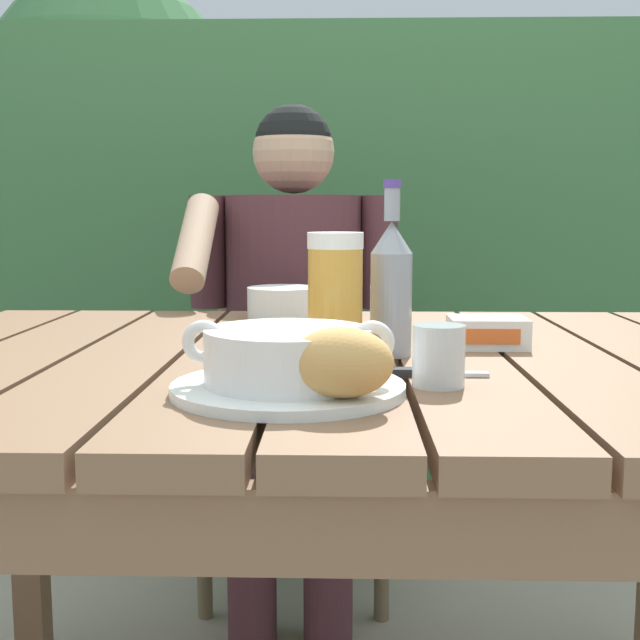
{
  "coord_description": "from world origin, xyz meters",
  "views": [
    {
      "loc": [
        -0.0,
        -1.16,
        0.96
      ],
      "look_at": [
        -0.03,
        -0.16,
        0.83
      ],
      "focal_mm": 46.25,
      "sensor_mm": 36.0,
      "label": 1
    }
  ],
  "objects_px": {
    "serving_plate": "(291,388)",
    "beer_bottle": "(393,285)",
    "water_glass_small": "(441,356)",
    "person_eating": "(293,320)",
    "chair_near_diner": "(299,398)",
    "butter_tub": "(490,332)",
    "table_knife": "(415,373)",
    "beer_glass": "(337,296)",
    "soup_bowl": "(291,355)",
    "diner_bowl": "(284,302)",
    "bread_roll": "(344,363)"
  },
  "relations": [
    {
      "from": "table_knife",
      "to": "diner_bowl",
      "type": "xyz_separation_m",
      "value": [
        -0.2,
        0.56,
        0.02
      ]
    },
    {
      "from": "chair_near_diner",
      "to": "water_glass_small",
      "type": "height_order",
      "value": "chair_near_diner"
    },
    {
      "from": "bread_roll",
      "to": "water_glass_small",
      "type": "height_order",
      "value": "bread_roll"
    },
    {
      "from": "soup_bowl",
      "to": "beer_glass",
      "type": "bearing_deg",
      "value": 76.52
    },
    {
      "from": "table_knife",
      "to": "diner_bowl",
      "type": "relative_size",
      "value": 1.14
    },
    {
      "from": "chair_near_diner",
      "to": "table_knife",
      "type": "height_order",
      "value": "chair_near_diner"
    },
    {
      "from": "butter_tub",
      "to": "table_knife",
      "type": "height_order",
      "value": "butter_tub"
    },
    {
      "from": "serving_plate",
      "to": "table_knife",
      "type": "xyz_separation_m",
      "value": [
        0.15,
        0.1,
        -0.0
      ]
    },
    {
      "from": "bread_roll",
      "to": "butter_tub",
      "type": "relative_size",
      "value": 1.01
    },
    {
      "from": "beer_bottle",
      "to": "diner_bowl",
      "type": "height_order",
      "value": "beer_bottle"
    },
    {
      "from": "bread_roll",
      "to": "butter_tub",
      "type": "xyz_separation_m",
      "value": [
        0.22,
        0.39,
        -0.03
      ]
    },
    {
      "from": "beer_glass",
      "to": "table_knife",
      "type": "xyz_separation_m",
      "value": [
        0.1,
        -0.11,
        -0.08
      ]
    },
    {
      "from": "bread_roll",
      "to": "table_knife",
      "type": "distance_m",
      "value": 0.2
    },
    {
      "from": "chair_near_diner",
      "to": "beer_bottle",
      "type": "relative_size",
      "value": 3.83
    },
    {
      "from": "chair_near_diner",
      "to": "beer_glass",
      "type": "height_order",
      "value": "chair_near_diner"
    },
    {
      "from": "butter_tub",
      "to": "diner_bowl",
      "type": "bearing_deg",
      "value": 134.69
    },
    {
      "from": "chair_near_diner",
      "to": "table_knife",
      "type": "xyz_separation_m",
      "value": [
        0.2,
        -1.09,
        0.29
      ]
    },
    {
      "from": "serving_plate",
      "to": "beer_bottle",
      "type": "height_order",
      "value": "beer_bottle"
    },
    {
      "from": "serving_plate",
      "to": "butter_tub",
      "type": "relative_size",
      "value": 2.31
    },
    {
      "from": "serving_plate",
      "to": "table_knife",
      "type": "height_order",
      "value": "serving_plate"
    },
    {
      "from": "beer_bottle",
      "to": "table_knife",
      "type": "xyz_separation_m",
      "value": [
        0.02,
        -0.15,
        -0.1
      ]
    },
    {
      "from": "chair_near_diner",
      "to": "table_knife",
      "type": "relative_size",
      "value": 6.11
    },
    {
      "from": "table_knife",
      "to": "diner_bowl",
      "type": "bearing_deg",
      "value": 109.9
    },
    {
      "from": "serving_plate",
      "to": "beer_glass",
      "type": "height_order",
      "value": "beer_glass"
    },
    {
      "from": "table_knife",
      "to": "chair_near_diner",
      "type": "bearing_deg",
      "value": 100.49
    },
    {
      "from": "table_knife",
      "to": "diner_bowl",
      "type": "height_order",
      "value": "diner_bowl"
    },
    {
      "from": "water_glass_small",
      "to": "person_eating",
      "type": "bearing_deg",
      "value": 103.58
    },
    {
      "from": "chair_near_diner",
      "to": "soup_bowl",
      "type": "height_order",
      "value": "chair_near_diner"
    },
    {
      "from": "person_eating",
      "to": "diner_bowl",
      "type": "bearing_deg",
      "value": -89.5
    },
    {
      "from": "beer_glass",
      "to": "diner_bowl",
      "type": "height_order",
      "value": "beer_glass"
    },
    {
      "from": "person_eating",
      "to": "table_knife",
      "type": "bearing_deg",
      "value": -77.09
    },
    {
      "from": "beer_glass",
      "to": "soup_bowl",
      "type": "bearing_deg",
      "value": -103.48
    },
    {
      "from": "diner_bowl",
      "to": "water_glass_small",
      "type": "bearing_deg",
      "value": -69.75
    },
    {
      "from": "serving_plate",
      "to": "table_knife",
      "type": "distance_m",
      "value": 0.18
    },
    {
      "from": "soup_bowl",
      "to": "water_glass_small",
      "type": "distance_m",
      "value": 0.18
    },
    {
      "from": "person_eating",
      "to": "beer_glass",
      "type": "bearing_deg",
      "value": -82.17
    },
    {
      "from": "person_eating",
      "to": "water_glass_small",
      "type": "bearing_deg",
      "value": -76.42
    },
    {
      "from": "serving_plate",
      "to": "butter_tub",
      "type": "bearing_deg",
      "value": 49.14
    },
    {
      "from": "chair_near_diner",
      "to": "serving_plate",
      "type": "relative_size",
      "value": 3.57
    },
    {
      "from": "soup_bowl",
      "to": "diner_bowl",
      "type": "height_order",
      "value": "soup_bowl"
    },
    {
      "from": "table_knife",
      "to": "serving_plate",
      "type": "bearing_deg",
      "value": -145.81
    },
    {
      "from": "table_knife",
      "to": "bread_roll",
      "type": "bearing_deg",
      "value": -117.41
    },
    {
      "from": "chair_near_diner",
      "to": "butter_tub",
      "type": "relative_size",
      "value": 8.25
    },
    {
      "from": "person_eating",
      "to": "beer_glass",
      "type": "height_order",
      "value": "person_eating"
    },
    {
      "from": "beer_glass",
      "to": "person_eating",
      "type": "bearing_deg",
      "value": 97.83
    },
    {
      "from": "serving_plate",
      "to": "diner_bowl",
      "type": "relative_size",
      "value": 1.96
    },
    {
      "from": "chair_near_diner",
      "to": "person_eating",
      "type": "xyz_separation_m",
      "value": [
        -0.0,
        -0.2,
        0.23
      ]
    },
    {
      "from": "chair_near_diner",
      "to": "butter_tub",
      "type": "xyz_separation_m",
      "value": [
        0.33,
        -0.87,
        0.3
      ]
    },
    {
      "from": "chair_near_diner",
      "to": "diner_bowl",
      "type": "distance_m",
      "value": 0.62
    },
    {
      "from": "chair_near_diner",
      "to": "butter_tub",
      "type": "bearing_deg",
      "value": -69.07
    }
  ]
}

